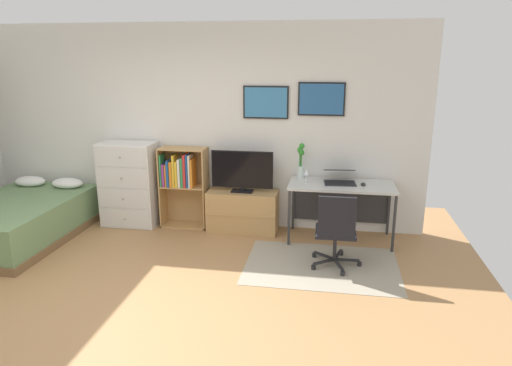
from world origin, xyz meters
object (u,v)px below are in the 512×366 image
Objects in this scene: bamboo_vase at (301,160)px; office_chair at (336,229)px; dresser at (129,184)px; laptop at (340,177)px; bed at (19,220)px; wine_glass at (306,173)px; computer_mouse at (363,184)px; desk at (341,192)px; television at (242,172)px; bookshelf at (182,180)px; tv_stand at (243,211)px.

office_chair is at bearing -65.86° from bamboo_vase.
dresser reaches higher than laptop.
office_chair is (2.80, -0.95, -0.12)m from dresser.
laptop is at bearing 87.28° from office_chair.
dresser is at bearing 32.93° from bed.
wine_glass is (0.09, -0.23, -0.11)m from bamboo_vase.
dresser is at bearing 174.79° from laptop.
computer_mouse is (0.32, 0.83, 0.30)m from office_chair.
desk is 2.84× the size of bamboo_vase.
television reaches higher than wine_glass.
bookshelf is (1.92, 0.82, 0.40)m from bed.
bookshelf is at bearing -178.52° from bamboo_vase.
bed is 10.83× the size of wine_glass.
bed is at bearing -164.40° from tv_stand.
computer_mouse is (2.39, -0.18, 0.10)m from bookshelf.
desk is at bearing -0.37° from dresser.
desk reaches higher than bed.
bookshelf is at bearing 173.73° from wine_glass.
dresser is 11.09× the size of computer_mouse.
computer_mouse is at bearing -25.00° from laptop.
television is 1.58m from office_chair.
desk is at bearing -1.50° from tv_stand.
bookshelf reaches higher than wine_glass.
bookshelf is 1.27× the size of office_chair.
desk is 2.91× the size of laptop.
television reaches higher than office_chair.
bed is 3.69m from bamboo_vase.
computer_mouse is at bearing -4.30° from bookshelf.
bed is 4.12m from laptop.
wine_glass reaches higher than desk.
bookshelf is at bearing 153.08° from office_chair.
office_chair reaches higher than tv_stand.
wine_glass reaches higher than tv_stand.
desk is at bearing -2.10° from bookshelf.
desk is at bearing 10.67° from bed.
tv_stand is at bearing 0.55° from dresser.
desk is 7.26× the size of wine_glass.
bookshelf is 0.93m from tv_stand.
bamboo_vase is (1.60, 0.04, 0.32)m from bookshelf.
bamboo_vase is (0.75, 0.11, 0.16)m from television.
office_chair is 1.87× the size of bamboo_vase.
tv_stand is 2.01× the size of bamboo_vase.
bookshelf is 0.86m from television.
desk is (1.28, -0.01, -0.21)m from television.
computer_mouse is (0.26, -0.10, 0.15)m from desk.
laptop is at bearing 159.92° from computer_mouse.
dresser is 2.84m from laptop.
wine_glass reaches higher than bed.
dresser is 1.24× the size of tv_stand.
dresser is (1.18, 0.76, 0.32)m from bed.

